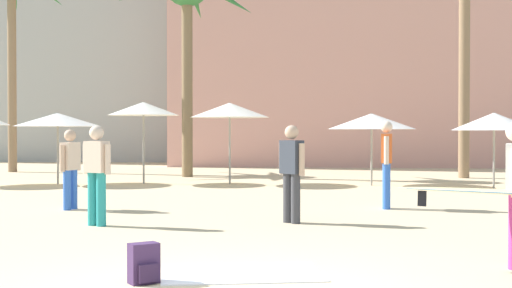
% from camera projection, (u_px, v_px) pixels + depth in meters
% --- Properties ---
extents(cafe_umbrella_1, '(2.35, 2.35, 2.11)m').
position_uv_depth(cafe_umbrella_1, '(494.00, 122.00, 19.47)').
color(cafe_umbrella_1, gray).
rests_on(cafe_umbrella_1, ground).
extents(cafe_umbrella_2, '(2.57, 2.57, 2.11)m').
position_uv_depth(cafe_umbrella_2, '(372.00, 121.00, 20.39)').
color(cafe_umbrella_2, gray).
rests_on(cafe_umbrella_2, ground).
extents(cafe_umbrella_3, '(2.16, 2.16, 2.48)m').
position_uv_depth(cafe_umbrella_3, '(144.00, 109.00, 21.19)').
color(cafe_umbrella_3, gray).
rests_on(cafe_umbrella_3, ground).
extents(cafe_umbrella_4, '(2.37, 2.37, 2.44)m').
position_uv_depth(cafe_umbrella_4, '(230.00, 110.00, 20.88)').
color(cafe_umbrella_4, gray).
rests_on(cafe_umbrella_4, ground).
extents(cafe_umbrella_8, '(2.58, 2.58, 2.14)m').
position_uv_depth(cafe_umbrella_8, '(58.00, 120.00, 20.93)').
color(cafe_umbrella_8, gray).
rests_on(cafe_umbrella_8, ground).
extents(beach_towel, '(1.93, 1.39, 0.01)m').
position_uv_depth(beach_towel, '(242.00, 273.00, 7.75)').
color(beach_towel, white).
rests_on(beach_towel, ground).
extents(backpack, '(0.35, 0.34, 0.42)m').
position_uv_depth(backpack, '(144.00, 264.00, 7.25)').
color(backpack, '#3F284E').
rests_on(backpack, ground).
extents(person_far_left, '(0.33, 0.60, 1.62)m').
position_uv_depth(person_far_left, '(70.00, 166.00, 14.10)').
color(person_far_left, blue).
rests_on(person_far_left, ground).
extents(person_near_left, '(0.27, 0.61, 1.80)m').
position_uv_depth(person_near_left, '(387.00, 160.00, 14.27)').
color(person_near_left, blue).
rests_on(person_near_left, ground).
extents(person_far_right, '(0.49, 0.50, 1.69)m').
position_uv_depth(person_far_right, '(292.00, 169.00, 12.03)').
color(person_far_right, '#3D3D42').
rests_on(person_far_right, ground).
extents(person_mid_center, '(0.58, 0.38, 1.68)m').
position_uv_depth(person_mid_center, '(97.00, 171.00, 11.67)').
color(person_mid_center, teal).
rests_on(person_mid_center, ground).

